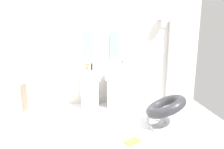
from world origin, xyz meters
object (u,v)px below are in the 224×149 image
soap_bottle_black (92,67)px  soap_bottle_amber (87,67)px  shower_column (170,60)px  lounge_chair (165,109)px  soap_bottle_grey (122,65)px  pedestal_sink_left (90,86)px  coffee_mug (148,141)px  pedestal_sink_right (116,86)px  soap_bottle_white (119,66)px  towel_rack (23,98)px  soap_bottle_clear (89,68)px  magazine_ochre (133,141)px

soap_bottle_black → soap_bottle_amber: bearing=164.3°
shower_column → lounge_chair: bearing=-112.3°
soap_bottle_amber → soap_bottle_grey: size_ratio=0.85×
pedestal_sink_left → coffee_mug: size_ratio=10.19×
pedestal_sink_right → soap_bottle_black: 0.75m
soap_bottle_amber → soap_bottle_white: bearing=0.0°
towel_rack → soap_bottle_clear: size_ratio=6.96×
lounge_chair → towel_rack: bearing=179.5°
lounge_chair → towel_rack: 2.59m
soap_bottle_grey → shower_column: bearing=11.1°
lounge_chair → soap_bottle_clear: bearing=146.2°
pedestal_sink_left → lounge_chair: size_ratio=1.01×
soap_bottle_white → soap_bottle_black: bearing=-177.1°
soap_bottle_black → magazine_ochre: bearing=-66.4°
soap_bottle_white → soap_bottle_clear: bearing=-177.6°
soap_bottle_clear → soap_bottle_white: bearing=2.4°
lounge_chair → soap_bottle_black: bearing=144.9°
soap_bottle_clear → soap_bottle_grey: bearing=9.9°
pedestal_sink_left → shower_column: 2.06m
shower_column → magazine_ochre: bearing=-124.1°
soap_bottle_black → towel_rack: bearing=-142.1°
shower_column → coffee_mug: bearing=-117.8°
soap_bottle_black → soap_bottle_grey: 0.72m
coffee_mug → towel_rack: bearing=163.6°
soap_bottle_white → soap_bottle_amber: size_ratio=1.12×
pedestal_sink_right → soap_bottle_clear: (-0.62, -0.16, 0.47)m
lounge_chair → coffee_mug: lounge_chair is taller
lounge_chair → soap_bottle_amber: soap_bottle_amber is taller
soap_bottle_black → soap_bottle_grey: size_ratio=0.92×
pedestal_sink_right → soap_bottle_white: (0.06, -0.13, 0.49)m
pedestal_sink_left → shower_column: shower_column is taller
pedestal_sink_right → towel_rack: pedestal_sink_right is taller
coffee_mug → soap_bottle_amber: soap_bottle_amber is taller
pedestal_sink_left → pedestal_sink_right: (0.60, 0.00, 0.00)m
soap_bottle_white → soap_bottle_amber: soap_bottle_white is taller
soap_bottle_grey → magazine_ochre: bearing=-91.9°
shower_column → pedestal_sink_left: bearing=-173.8°
pedestal_sink_left → shower_column: bearing=6.2°
coffee_mug → soap_bottle_grey: (-0.19, 1.69, 0.94)m
coffee_mug → soap_bottle_black: soap_bottle_black is taller
shower_column → lounge_chair: 1.62m
pedestal_sink_left → soap_bottle_black: bearing=-70.4°
soap_bottle_white → soap_bottle_clear: (-0.68, -0.03, -0.02)m
pedestal_sink_right → soap_bottle_amber: soap_bottle_amber is taller
pedestal_sink_left → soap_bottle_white: (0.67, -0.13, 0.49)m
soap_bottle_clear → pedestal_sink_left: bearing=85.8°
shower_column → soap_bottle_black: shower_column is taller
coffee_mug → soap_bottle_black: size_ratio=0.61×
coffee_mug → pedestal_sink_right: bearing=101.5°
pedestal_sink_left → shower_column: (1.97, 0.22, 0.57)m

